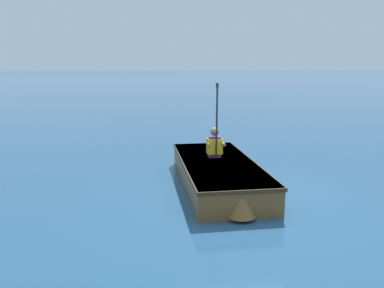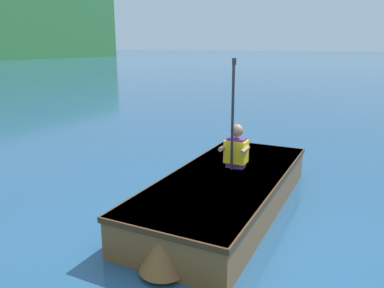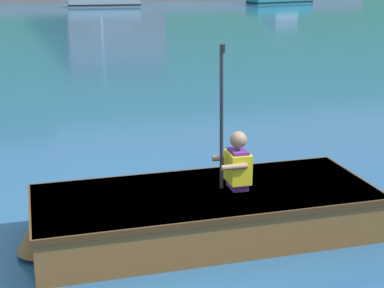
{
  "view_description": "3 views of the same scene",
  "coord_description": "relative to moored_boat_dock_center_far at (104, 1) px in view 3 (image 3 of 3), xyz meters",
  "views": [
    {
      "loc": [
        -5.81,
        1.74,
        2.26
      ],
      "look_at": [
        0.93,
        0.74,
        0.82
      ],
      "focal_mm": 35.0,
      "sensor_mm": 36.0,
      "label": 1
    },
    {
      "loc": [
        -3.36,
        -1.36,
        2.08
      ],
      "look_at": [
        0.93,
        0.74,
        0.82
      ],
      "focal_mm": 35.0,
      "sensor_mm": 36.0,
      "label": 2
    },
    {
      "loc": [
        -0.67,
        -5.02,
        2.64
      ],
      "look_at": [
        0.93,
        0.74,
        0.82
      ],
      "focal_mm": 55.0,
      "sensor_mm": 36.0,
      "label": 3
    }
  ],
  "objects": [
    {
      "name": "rowboat_foreground",
      "position": [
        -3.63,
        -35.33,
        -0.12
      ],
      "size": [
        3.58,
        1.37,
        0.47
      ],
      "color": "brown",
      "rests_on": "ground"
    },
    {
      "name": "ground_plane",
      "position": [
        -4.5,
        -35.58,
        -0.39
      ],
      "size": [
        300.0,
        300.0,
        0.0
      ],
      "primitive_type": "plane",
      "color": "navy"
    },
    {
      "name": "moored_boat_dock_center_far",
      "position": [
        0.0,
        0.0,
        0.0
      ],
      "size": [
        4.83,
        1.64,
        5.61
      ],
      "color": "#9EA3A8",
      "rests_on": "ground"
    },
    {
      "name": "person_paddler",
      "position": [
        -3.25,
        -35.33,
        0.36
      ],
      "size": [
        0.33,
        0.36,
        1.46
      ],
      "color": "#592672",
      "rests_on": "rowboat_foreground"
    }
  ]
}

